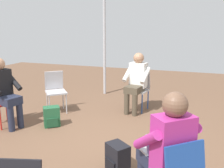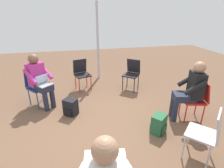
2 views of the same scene
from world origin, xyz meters
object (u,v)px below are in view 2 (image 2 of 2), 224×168
Objects in this scene: backpack_near_laptop_user at (71,108)px; chair_southwest at (207,132)px; chair_east at (82,72)px; backpack_by_empty_chair at (159,125)px; chair_southeast at (132,72)px; chair_northeast at (36,85)px; person_in_black at (191,89)px; chair_south at (197,98)px; person_with_laptop at (39,79)px.

chair_southwest is at bearing -131.13° from backpack_near_laptop_user.
backpack_near_laptop_user is at bearing 59.38° from chair_east.
chair_southeast is at bearing -3.72° from backpack_by_empty_chair.
chair_northeast is 0.69× the size of person_in_black.
chair_south is (-1.73, -0.79, 0.00)m from chair_southeast.
chair_southwest is at bearing 102.07° from chair_east.
chair_south is 3.39m from person_with_laptop.
chair_southeast is at bearing 151.30° from chair_east.
backpack_near_laptop_user is at bearing 97.48° from chair_northeast.
chair_east and chair_southeast have the same top height.
chair_east is at bearing 59.78° from person_in_black.
chair_southeast is at bearing -59.80° from backpack_near_laptop_user.
chair_northeast reaches higher than backpack_by_empty_chair.
person_in_black reaches higher than chair_south.
chair_east is 2.97m from chair_south.
chair_east is at bearing -14.49° from backpack_near_laptop_user.
person_in_black reaches higher than chair_east.
backpack_by_empty_chair is at bearing 119.23° from chair_south.
chair_southwest is (-2.35, -2.70, 0.00)m from chair_northeast.
person_with_laptop is at bearing 97.30° from chair_southwest.
chair_southwest is at bearing 164.70° from chair_south.
chair_northeast is 2.36× the size of backpack_near_laptop_user.
backpack_near_laptop_user is at bearing 58.42° from backpack_by_empty_chair.
backpack_by_empty_chair is at bearing 74.59° from chair_southwest.
chair_south is (-2.04, -2.17, 0.00)m from chair_east.
person_with_laptop is (2.23, 2.59, 0.20)m from chair_southwest.
chair_northeast reaches higher than backpack_near_laptop_user.
person_in_black reaches higher than chair_southwest.
chair_southwest is at bearing 97.37° from chair_northeast.
chair_southeast reaches higher than backpack_near_laptop_user.
chair_southeast is 1.00× the size of chair_south.
person_with_laptop is at bearing 82.39° from person_in_black.
backpack_by_empty_chair is at bearing 103.60° from chair_northeast.
chair_east is (0.65, -1.09, 0.00)m from chair_northeast.
chair_east is at bearing 76.22° from chair_southwest.
backpack_near_laptop_user is (0.73, 2.50, -0.34)m from chair_south.
backpack_by_empty_chair is at bearing 125.01° from person_in_black.
chair_east reaches higher than backpack_near_laptop_user.
chair_southeast is 2.00m from backpack_by_empty_chair.
chair_southeast is (-0.31, -1.37, 0.00)m from chair_east.
backpack_by_empty_chair is (-1.50, -2.22, -0.53)m from person_with_laptop.
chair_northeast is 2.49m from chair_southeast.
chair_southwest is 1.10m from person_in_black.
chair_northeast is 3.38m from person_in_black.
chair_northeast is 1.27m from chair_east.
chair_northeast is at bearing 81.12° from person_in_black.
chair_south is (-1.39, -3.26, 0.00)m from chair_northeast.
chair_southeast and chair_south have the same top height.
chair_east is 1.41m from chair_southeast.
chair_east is 0.69× the size of person_with_laptop.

